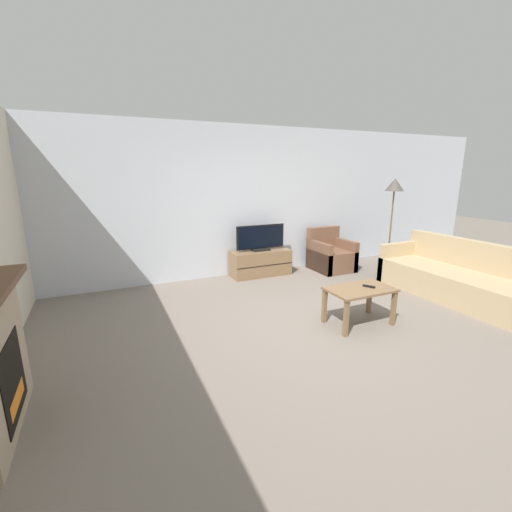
{
  "coord_description": "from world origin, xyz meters",
  "views": [
    {
      "loc": [
        -2.31,
        -3.23,
        1.89
      ],
      "look_at": [
        -0.56,
        0.59,
        0.85
      ],
      "focal_mm": 24.0,
      "sensor_mm": 36.0,
      "label": 1
    }
  ],
  "objects_px": {
    "armchair": "(330,256)",
    "couch": "(463,281)",
    "tv_stand": "(260,263)",
    "floor_lamp": "(394,192)",
    "tv": "(261,239)",
    "coffee_table": "(360,294)",
    "remote": "(369,286)"
  },
  "relations": [
    {
      "from": "tv_stand",
      "to": "remote",
      "type": "xyz_separation_m",
      "value": [
        0.35,
        -2.45,
        0.25
      ]
    },
    {
      "from": "armchair",
      "to": "couch",
      "type": "relative_size",
      "value": 0.33
    },
    {
      "from": "floor_lamp",
      "to": "coffee_table",
      "type": "bearing_deg",
      "value": -142.85
    },
    {
      "from": "tv_stand",
      "to": "armchair",
      "type": "distance_m",
      "value": 1.44
    },
    {
      "from": "couch",
      "to": "coffee_table",
      "type": "bearing_deg",
      "value": -178.86
    },
    {
      "from": "couch",
      "to": "remote",
      "type": "bearing_deg",
      "value": -178.3
    },
    {
      "from": "remote",
      "to": "armchair",
      "type": "bearing_deg",
      "value": 34.39
    },
    {
      "from": "tv",
      "to": "remote",
      "type": "relative_size",
      "value": 6.3
    },
    {
      "from": "coffee_table",
      "to": "floor_lamp",
      "type": "relative_size",
      "value": 0.46
    },
    {
      "from": "tv",
      "to": "couch",
      "type": "distance_m",
      "value": 3.31
    },
    {
      "from": "floor_lamp",
      "to": "tv_stand",
      "type": "bearing_deg",
      "value": 157.76
    },
    {
      "from": "tv_stand",
      "to": "tv",
      "type": "relative_size",
      "value": 1.18
    },
    {
      "from": "couch",
      "to": "floor_lamp",
      "type": "bearing_deg",
      "value": 90.77
    },
    {
      "from": "tv",
      "to": "coffee_table",
      "type": "relative_size",
      "value": 1.15
    },
    {
      "from": "coffee_table",
      "to": "couch",
      "type": "height_order",
      "value": "couch"
    },
    {
      "from": "coffee_table",
      "to": "tv",
      "type": "bearing_deg",
      "value": 95.25
    },
    {
      "from": "tv_stand",
      "to": "remote",
      "type": "height_order",
      "value": "remote"
    },
    {
      "from": "tv",
      "to": "coffee_table",
      "type": "bearing_deg",
      "value": -84.75
    },
    {
      "from": "tv_stand",
      "to": "floor_lamp",
      "type": "bearing_deg",
      "value": -22.24
    },
    {
      "from": "tv_stand",
      "to": "tv",
      "type": "bearing_deg",
      "value": -90.0
    },
    {
      "from": "tv",
      "to": "armchair",
      "type": "relative_size",
      "value": 1.16
    },
    {
      "from": "coffee_table",
      "to": "floor_lamp",
      "type": "xyz_separation_m",
      "value": [
        2.01,
        1.52,
        1.14
      ]
    },
    {
      "from": "tv_stand",
      "to": "tv",
      "type": "height_order",
      "value": "tv"
    },
    {
      "from": "armchair",
      "to": "remote",
      "type": "relative_size",
      "value": 5.43
    },
    {
      "from": "floor_lamp",
      "to": "armchair",
      "type": "bearing_deg",
      "value": 140.18
    },
    {
      "from": "tv",
      "to": "coffee_table",
      "type": "height_order",
      "value": "tv"
    },
    {
      "from": "armchair",
      "to": "floor_lamp",
      "type": "height_order",
      "value": "floor_lamp"
    },
    {
      "from": "armchair",
      "to": "tv_stand",
      "type": "bearing_deg",
      "value": 170.66
    },
    {
      "from": "tv",
      "to": "couch",
      "type": "bearing_deg",
      "value": -46.73
    },
    {
      "from": "coffee_table",
      "to": "tv_stand",
      "type": "bearing_deg",
      "value": 95.24
    },
    {
      "from": "tv",
      "to": "couch",
      "type": "height_order",
      "value": "tv"
    },
    {
      "from": "armchair",
      "to": "floor_lamp",
      "type": "distance_m",
      "value": 1.65
    }
  ]
}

